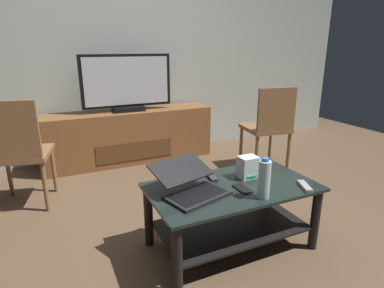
% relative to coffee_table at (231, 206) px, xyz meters
% --- Properties ---
extents(ground_plane, '(7.68, 7.68, 0.00)m').
position_rel_coffee_table_xyz_m(ground_plane, '(-0.09, 0.19, -0.31)').
color(ground_plane, brown).
extents(back_wall, '(6.40, 0.12, 2.80)m').
position_rel_coffee_table_xyz_m(back_wall, '(-0.09, 2.30, 1.09)').
color(back_wall, '#A8B2A8').
rests_on(back_wall, ground).
extents(coffee_table, '(1.09, 0.61, 0.45)m').
position_rel_coffee_table_xyz_m(coffee_table, '(0.00, 0.00, 0.00)').
color(coffee_table, black).
rests_on(coffee_table, ground).
extents(media_cabinet, '(1.93, 0.44, 0.60)m').
position_rel_coffee_table_xyz_m(media_cabinet, '(-0.18, 1.98, -0.00)').
color(media_cabinet, brown).
rests_on(media_cabinet, ground).
extents(television, '(1.01, 0.20, 0.63)m').
position_rel_coffee_table_xyz_m(television, '(-0.18, 1.96, 0.60)').
color(television, black).
rests_on(television, media_cabinet).
extents(dining_chair, '(0.50, 0.50, 0.92)m').
position_rel_coffee_table_xyz_m(dining_chair, '(1.10, 1.03, 0.21)').
color(dining_chair, brown).
rests_on(dining_chair, ground).
extents(side_chair, '(0.52, 0.52, 0.93)m').
position_rel_coffee_table_xyz_m(side_chair, '(-1.28, 1.20, 0.22)').
color(side_chair, brown).
rests_on(side_chair, ground).
extents(laptop, '(0.46, 0.47, 0.17)m').
position_rel_coffee_table_xyz_m(laptop, '(-0.29, 0.02, 0.20)').
color(laptop, black).
rests_on(laptop, coffee_table).
extents(router_box, '(0.13, 0.11, 0.15)m').
position_rel_coffee_table_xyz_m(router_box, '(0.17, 0.07, 0.22)').
color(router_box, silver).
rests_on(router_box, coffee_table).
extents(water_bottle_near, '(0.07, 0.07, 0.25)m').
position_rel_coffee_table_xyz_m(water_bottle_near, '(0.08, -0.22, 0.26)').
color(water_bottle_near, silver).
rests_on(water_bottle_near, coffee_table).
extents(cell_phone, '(0.07, 0.14, 0.01)m').
position_rel_coffee_table_xyz_m(cell_phone, '(0.03, -0.08, 0.15)').
color(cell_phone, black).
rests_on(cell_phone, coffee_table).
extents(tv_remote, '(0.07, 0.17, 0.02)m').
position_rel_coffee_table_xyz_m(tv_remote, '(-0.06, 0.17, 0.15)').
color(tv_remote, '#2D2D30').
rests_on(tv_remote, coffee_table).
extents(soundbar_remote, '(0.10, 0.16, 0.02)m').
position_rel_coffee_table_xyz_m(soundbar_remote, '(0.40, -0.22, 0.15)').
color(soundbar_remote, '#99999E').
rests_on(soundbar_remote, coffee_table).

